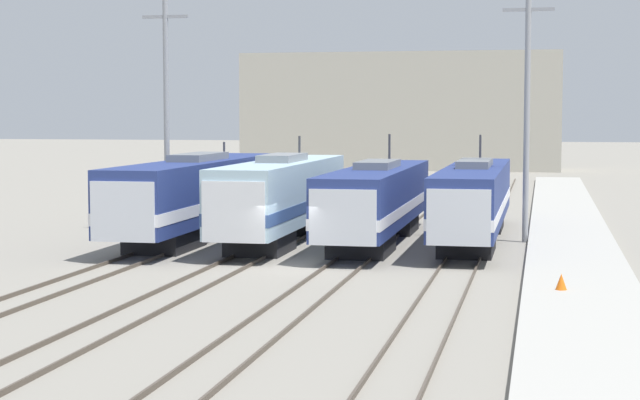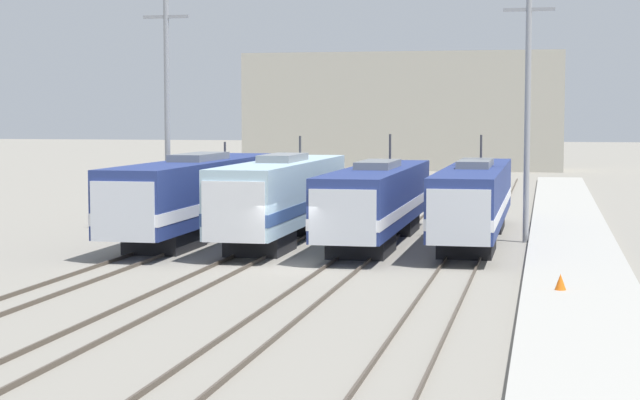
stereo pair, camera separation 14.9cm
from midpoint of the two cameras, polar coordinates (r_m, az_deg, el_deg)
name	(u,v)px [view 1 (the left image)]	position (r m, az deg, el deg)	size (l,w,h in m)	color
ground_plane	(289,267)	(43.50, -1.76, -3.58)	(400.00, 400.00, 0.00)	gray
rail_pair_far_left	(132,260)	(45.55, -10.11, -3.18)	(1.51, 120.00, 0.15)	#4C4238
rail_pair_center_left	(235,263)	(44.07, -4.63, -3.39)	(1.51, 120.00, 0.15)	#4C4238
rail_pair_center_right	(344,267)	(43.02, 1.18, -3.57)	(1.51, 120.00, 0.15)	#4C4238
rail_pair_far_right	(457,270)	(42.43, 7.21, -3.72)	(1.51, 120.00, 0.15)	#4C4238
locomotive_far_left	(196,195)	(53.33, -6.71, 0.26)	(3.06, 19.94, 4.70)	black
locomotive_center_left	(280,198)	(51.15, -2.23, 0.12)	(2.94, 16.81, 5.07)	#232326
locomotive_center_right	(376,201)	(50.96, 2.91, -0.06)	(3.01, 18.29, 5.16)	black
locomotive_far_right	(474,200)	(52.19, 8.12, 0.02)	(2.81, 20.09, 5.10)	black
catenary_tower_left	(166,106)	(55.65, -8.27, 5.00)	(2.44, 0.28, 12.67)	gray
catenary_tower_right	(527,105)	(52.28, 10.90, 4.99)	(2.44, 0.28, 12.67)	gray
platform	(578,272)	(42.31, 13.49, -3.73)	(4.00, 120.00, 0.30)	#A8A59E
traffic_cone	(561,282)	(36.88, 12.63, -4.27)	(0.39, 0.39, 0.55)	orange
depot_building	(401,111)	(120.86, 4.31, 4.74)	(35.25, 8.91, 12.94)	#B2AD9E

